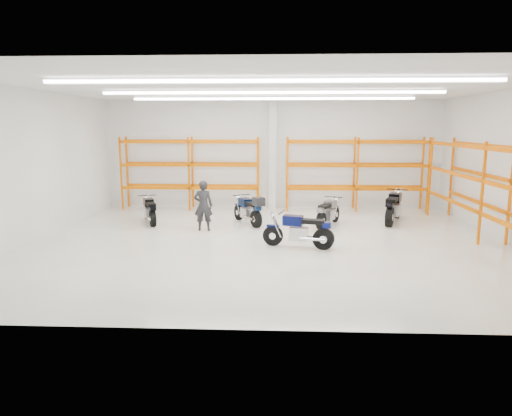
{
  "coord_description": "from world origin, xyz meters",
  "views": [
    {
      "loc": [
        0.15,
        -13.26,
        3.42
      ],
      "look_at": [
        -0.46,
        0.5,
        0.95
      ],
      "focal_mm": 32.0,
      "sensor_mm": 36.0,
      "label": 1
    }
  ],
  "objects_px": {
    "motorcycle_back_d": "(393,208)",
    "standing_man": "(203,206)",
    "motorcycle_back_a": "(150,211)",
    "motorcycle_back_c": "(328,213)",
    "structural_column": "(273,155)",
    "motorcycle_main": "(301,231)",
    "motorcycle_back_b": "(249,210)"
  },
  "relations": [
    {
      "from": "structural_column",
      "to": "standing_man",
      "type": "bearing_deg",
      "value": -117.46
    },
    {
      "from": "motorcycle_back_b",
      "to": "standing_man",
      "type": "relative_size",
      "value": 1.14
    },
    {
      "from": "standing_man",
      "to": "structural_column",
      "type": "distance_m",
      "value": 5.08
    },
    {
      "from": "standing_man",
      "to": "structural_column",
      "type": "relative_size",
      "value": 0.37
    },
    {
      "from": "motorcycle_back_a",
      "to": "standing_man",
      "type": "distance_m",
      "value": 2.38
    },
    {
      "from": "motorcycle_back_a",
      "to": "motorcycle_back_b",
      "type": "bearing_deg",
      "value": -1.11
    },
    {
      "from": "motorcycle_back_c",
      "to": "structural_column",
      "type": "distance_m",
      "value": 4.37
    },
    {
      "from": "motorcycle_main",
      "to": "standing_man",
      "type": "height_order",
      "value": "standing_man"
    },
    {
      "from": "motorcycle_back_c",
      "to": "standing_man",
      "type": "xyz_separation_m",
      "value": [
        -4.19,
        -0.85,
        0.39
      ]
    },
    {
      "from": "motorcycle_main",
      "to": "motorcycle_back_d",
      "type": "relative_size",
      "value": 0.92
    },
    {
      "from": "motorcycle_back_b",
      "to": "motorcycle_back_c",
      "type": "bearing_deg",
      "value": -2.63
    },
    {
      "from": "motorcycle_back_d",
      "to": "motorcycle_back_c",
      "type": "bearing_deg",
      "value": -164.76
    },
    {
      "from": "motorcycle_back_a",
      "to": "motorcycle_back_d",
      "type": "height_order",
      "value": "motorcycle_back_d"
    },
    {
      "from": "motorcycle_back_d",
      "to": "standing_man",
      "type": "xyz_separation_m",
      "value": [
        -6.6,
        -1.51,
        0.3
      ]
    },
    {
      "from": "motorcycle_back_a",
      "to": "motorcycle_back_b",
      "type": "relative_size",
      "value": 0.94
    },
    {
      "from": "motorcycle_back_b",
      "to": "standing_man",
      "type": "bearing_deg",
      "value": -146.18
    },
    {
      "from": "motorcycle_back_a",
      "to": "motorcycle_back_b",
      "type": "xyz_separation_m",
      "value": [
        3.56,
        -0.07,
        0.07
      ]
    },
    {
      "from": "motorcycle_back_d",
      "to": "structural_column",
      "type": "bearing_deg",
      "value": 147.05
    },
    {
      "from": "motorcycle_main",
      "to": "motorcycle_back_d",
      "type": "height_order",
      "value": "motorcycle_back_d"
    },
    {
      "from": "motorcycle_back_b",
      "to": "structural_column",
      "type": "height_order",
      "value": "structural_column"
    },
    {
      "from": "motorcycle_back_b",
      "to": "motorcycle_back_c",
      "type": "distance_m",
      "value": 2.73
    },
    {
      "from": "motorcycle_back_b",
      "to": "motorcycle_back_d",
      "type": "height_order",
      "value": "motorcycle_back_d"
    },
    {
      "from": "standing_man",
      "to": "motorcycle_back_d",
      "type": "bearing_deg",
      "value": -169.47
    },
    {
      "from": "motorcycle_back_b",
      "to": "structural_column",
      "type": "bearing_deg",
      "value": 76.76
    },
    {
      "from": "motorcycle_back_c",
      "to": "motorcycle_back_d",
      "type": "relative_size",
      "value": 0.82
    },
    {
      "from": "motorcycle_back_b",
      "to": "standing_man",
      "type": "xyz_separation_m",
      "value": [
        -1.46,
        -0.98,
        0.33
      ]
    },
    {
      "from": "motorcycle_main",
      "to": "motorcycle_back_b",
      "type": "relative_size",
      "value": 1.06
    },
    {
      "from": "motorcycle_back_b",
      "to": "standing_man",
      "type": "height_order",
      "value": "standing_man"
    },
    {
      "from": "motorcycle_back_a",
      "to": "motorcycle_back_c",
      "type": "bearing_deg",
      "value": -1.77
    },
    {
      "from": "motorcycle_main",
      "to": "motorcycle_back_d",
      "type": "bearing_deg",
      "value": 45.88
    },
    {
      "from": "motorcycle_back_d",
      "to": "standing_man",
      "type": "height_order",
      "value": "standing_man"
    },
    {
      "from": "motorcycle_back_b",
      "to": "motorcycle_back_a",
      "type": "bearing_deg",
      "value": 178.89
    }
  ]
}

